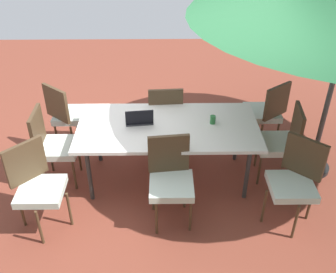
% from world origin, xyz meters
% --- Properties ---
extents(ground_plane, '(10.00, 10.00, 0.02)m').
position_xyz_m(ground_plane, '(0.00, 0.00, -0.01)').
color(ground_plane, brown).
extents(dining_table, '(2.10, 1.05, 0.78)m').
position_xyz_m(dining_table, '(0.00, 0.00, 0.73)').
color(dining_table, white).
rests_on(dining_table, ground_plane).
extents(chair_southwest, '(0.58, 0.58, 0.98)m').
position_xyz_m(chair_southwest, '(-1.33, -0.72, 0.55)').
color(chair_southwest, silver).
rests_on(chair_southwest, ground_plane).
extents(chair_north, '(0.47, 0.48, 0.98)m').
position_xyz_m(chair_north, '(-0.02, 0.67, 0.55)').
color(chair_north, silver).
rests_on(chair_north, ground_plane).
extents(chair_west, '(0.48, 0.47, 0.98)m').
position_xyz_m(chair_west, '(-1.37, -0.02, 0.55)').
color(chair_west, silver).
rests_on(chair_west, ground_plane).
extents(chair_northwest, '(0.58, 0.59, 0.98)m').
position_xyz_m(chair_northwest, '(-1.32, 0.71, 0.55)').
color(chair_northwest, silver).
rests_on(chair_northwest, ground_plane).
extents(chair_east, '(0.46, 0.46, 0.98)m').
position_xyz_m(chair_east, '(1.37, 0.02, 0.55)').
color(chair_east, silver).
rests_on(chair_east, ground_plane).
extents(chair_south, '(0.46, 0.47, 0.98)m').
position_xyz_m(chair_south, '(0.03, -0.66, 0.55)').
color(chair_south, silver).
rests_on(chair_south, ground_plane).
extents(chair_northeast, '(0.59, 0.59, 0.98)m').
position_xyz_m(chair_northeast, '(1.36, 0.75, 0.55)').
color(chair_northeast, silver).
rests_on(chair_northeast, ground_plane).
extents(chair_southeast, '(0.58, 0.58, 0.98)m').
position_xyz_m(chair_southeast, '(1.33, -0.69, 0.55)').
color(chair_southeast, silver).
rests_on(chair_southeast, ground_plane).
extents(laptop, '(0.35, 0.28, 0.21)m').
position_xyz_m(laptop, '(0.33, -0.06, 0.83)').
color(laptop, '#2D2D33').
rests_on(laptop, dining_table).
extents(cup, '(0.06, 0.06, 0.10)m').
position_xyz_m(cup, '(-0.52, -0.04, 0.83)').
color(cup, '#286B33').
rests_on(cup, dining_table).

